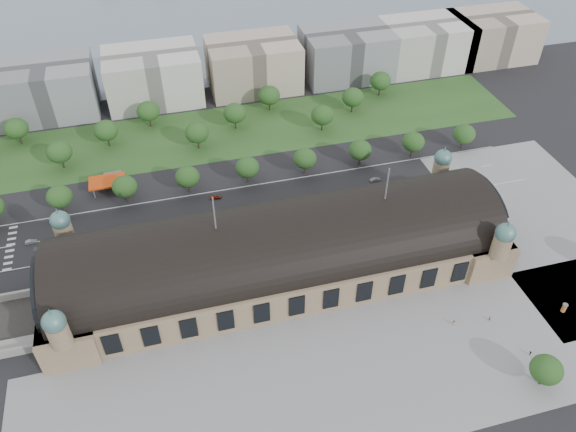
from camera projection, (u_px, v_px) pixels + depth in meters
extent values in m
plane|color=black|center=(281.00, 274.00, 190.30)|extent=(900.00, 900.00, 0.00)
cube|color=#8D7858|center=(280.00, 261.00, 186.39)|extent=(150.00, 40.00, 12.00)
cube|color=#8D7858|center=(71.00, 301.00, 173.25)|extent=(16.00, 43.00, 12.00)
cube|color=#8D7858|center=(463.00, 227.00, 199.53)|extent=(16.00, 43.00, 12.00)
cylinder|color=black|center=(280.00, 248.00, 182.47)|extent=(144.00, 37.60, 37.60)
cylinder|color=black|center=(43.00, 288.00, 166.85)|extent=(1.20, 32.00, 32.00)
cylinder|color=black|center=(483.00, 207.00, 195.48)|extent=(1.20, 32.00, 32.00)
cylinder|color=#8D7858|center=(64.00, 233.00, 182.09)|extent=(6.00, 6.00, 8.00)
sphere|color=#497670|center=(60.00, 220.00, 178.50)|extent=(6.40, 6.40, 6.40)
cone|color=#497670|center=(57.00, 211.00, 175.89)|extent=(1.00, 1.00, 2.50)
cylinder|color=#8D7858|center=(440.00, 170.00, 208.37)|extent=(6.00, 6.00, 8.00)
sphere|color=#497670|center=(443.00, 158.00, 204.78)|extent=(6.40, 6.40, 6.40)
cone|color=#497670|center=(445.00, 149.00, 202.17)|extent=(1.00, 1.00, 2.50)
cylinder|color=#8D7858|center=(59.00, 335.00, 151.35)|extent=(6.00, 6.00, 8.00)
sphere|color=#497670|center=(54.00, 322.00, 147.77)|extent=(6.40, 6.40, 6.40)
cone|color=#497670|center=(49.00, 312.00, 145.15)|extent=(1.00, 1.00, 2.50)
cylinder|color=#8D7858|center=(501.00, 246.00, 177.63)|extent=(6.00, 6.00, 8.00)
sphere|color=#497670|center=(506.00, 233.00, 174.04)|extent=(6.40, 6.40, 6.40)
cone|color=#497670|center=(509.00, 223.00, 171.43)|extent=(1.00, 1.00, 2.50)
cylinder|color=#59595B|center=(214.00, 213.00, 165.82)|extent=(0.50, 0.50, 12.00)
cylinder|color=#59595B|center=(387.00, 184.00, 176.61)|extent=(0.50, 0.50, 12.00)
cube|color=gray|center=(353.00, 376.00, 160.06)|extent=(190.00, 48.00, 0.12)
cube|color=gray|center=(546.00, 222.00, 210.50)|extent=(56.00, 100.00, 0.12)
cube|color=black|center=(205.00, 214.00, 214.19)|extent=(260.00, 26.00, 0.10)
cube|color=#294E1F|center=(198.00, 136.00, 255.43)|extent=(300.00, 45.00, 0.10)
cube|color=#C33B0B|center=(107.00, 181.00, 221.83)|extent=(14.00, 9.00, 0.70)
cube|color=#59595B|center=(113.00, 178.00, 228.63)|extent=(7.00, 5.00, 3.20)
cylinder|color=#59595B|center=(94.00, 184.00, 224.72)|extent=(0.50, 0.50, 4.40)
cylinder|color=#59595B|center=(122.00, 180.00, 226.88)|extent=(0.50, 0.50, 4.40)
cylinder|color=#59595B|center=(94.00, 193.00, 220.04)|extent=(0.50, 0.50, 4.40)
cylinder|color=#59595B|center=(123.00, 189.00, 222.20)|extent=(0.50, 0.50, 4.40)
cube|color=gray|center=(46.00, 89.00, 264.12)|extent=(45.00, 32.00, 24.00)
cube|color=silver|center=(153.00, 77.00, 273.93)|extent=(45.00, 32.00, 24.00)
cube|color=#C3AE99|center=(253.00, 65.00, 283.73)|extent=(45.00, 32.00, 24.00)
cube|color=gray|center=(346.00, 54.00, 293.54)|extent=(45.00, 32.00, 24.00)
cube|color=silver|center=(425.00, 44.00, 302.36)|extent=(45.00, 32.00, 24.00)
cube|color=#C3AE99|center=(492.00, 36.00, 310.21)|extent=(45.00, 32.00, 24.00)
cylinder|color=#2D2116|center=(63.00, 207.00, 213.56)|extent=(0.70, 0.70, 4.32)
ellipsoid|color=#1F4418|center=(59.00, 197.00, 210.12)|extent=(9.60, 9.60, 8.16)
cylinder|color=#2D2116|center=(127.00, 197.00, 218.27)|extent=(0.70, 0.70, 4.32)
ellipsoid|color=#1F4418|center=(125.00, 187.00, 214.82)|extent=(9.60, 9.60, 8.16)
cylinder|color=#2D2116|center=(189.00, 187.00, 222.98)|extent=(0.70, 0.70, 4.32)
ellipsoid|color=#1F4418|center=(187.00, 177.00, 219.53)|extent=(9.60, 9.60, 8.16)
cylinder|color=#2D2116|center=(248.00, 178.00, 227.68)|extent=(0.70, 0.70, 4.32)
ellipsoid|color=#1F4418|center=(247.00, 168.00, 224.24)|extent=(9.60, 9.60, 8.16)
cylinder|color=#2D2116|center=(305.00, 169.00, 232.39)|extent=(0.70, 0.70, 4.32)
ellipsoid|color=#1F4418|center=(305.00, 159.00, 228.94)|extent=(9.60, 9.60, 8.16)
cylinder|color=#2D2116|center=(359.00, 160.00, 237.10)|extent=(0.70, 0.70, 4.32)
ellipsoid|color=#1F4418|center=(360.00, 150.00, 233.65)|extent=(9.60, 9.60, 8.16)
cylinder|color=#2D2116|center=(411.00, 152.00, 241.80)|extent=(0.70, 0.70, 4.32)
ellipsoid|color=#1F4418|center=(413.00, 142.00, 238.36)|extent=(9.60, 9.60, 8.16)
cylinder|color=#2D2116|center=(462.00, 144.00, 246.51)|extent=(0.70, 0.70, 4.32)
ellipsoid|color=#1F4418|center=(464.00, 134.00, 243.06)|extent=(9.60, 9.60, 8.16)
cylinder|color=#2D2116|center=(20.00, 139.00, 249.04)|extent=(0.70, 0.70, 4.68)
ellipsoid|color=#1F4418|center=(16.00, 128.00, 245.31)|extent=(10.40, 10.40, 8.84)
cylinder|color=#2D2116|center=(63.00, 163.00, 235.21)|extent=(0.70, 0.70, 4.68)
ellipsoid|color=#1F4418|center=(59.00, 152.00, 231.47)|extent=(10.40, 10.40, 8.84)
cylinder|color=#2D2116|center=(109.00, 142.00, 247.71)|extent=(0.70, 0.70, 4.68)
ellipsoid|color=#1F4418|center=(106.00, 131.00, 243.98)|extent=(10.40, 10.40, 8.84)
cylinder|color=#2D2116|center=(150.00, 122.00, 260.22)|extent=(0.70, 0.70, 4.68)
ellipsoid|color=#1F4418|center=(148.00, 111.00, 256.49)|extent=(10.40, 10.40, 8.84)
cylinder|color=#2D2116|center=(198.00, 144.00, 246.38)|extent=(0.70, 0.70, 4.68)
ellipsoid|color=#1F4418|center=(197.00, 133.00, 242.65)|extent=(10.40, 10.40, 8.84)
cylinder|color=#2D2116|center=(236.00, 124.00, 258.89)|extent=(0.70, 0.70, 4.68)
ellipsoid|color=#1F4418|center=(235.00, 113.00, 255.16)|extent=(10.40, 10.40, 8.84)
cylinder|color=#2D2116|center=(269.00, 106.00, 271.40)|extent=(0.70, 0.70, 4.68)
ellipsoid|color=#1F4418|center=(269.00, 95.00, 267.67)|extent=(10.40, 10.40, 8.84)
cylinder|color=#2D2116|center=(322.00, 126.00, 257.56)|extent=(0.70, 0.70, 4.68)
ellipsoid|color=#1F4418|center=(322.00, 115.00, 253.83)|extent=(10.40, 10.40, 8.84)
cylinder|color=#2D2116|center=(352.00, 108.00, 270.07)|extent=(0.70, 0.70, 4.68)
ellipsoid|color=#1F4418|center=(353.00, 97.00, 266.34)|extent=(10.40, 10.40, 8.84)
cylinder|color=#2D2116|center=(379.00, 91.00, 282.58)|extent=(0.70, 0.70, 4.68)
ellipsoid|color=#1F4418|center=(381.00, 81.00, 278.85)|extent=(10.40, 10.40, 8.84)
cylinder|color=#2D2116|center=(541.00, 380.00, 156.87)|extent=(0.70, 0.70, 3.96)
ellipsoid|color=#1F4418|center=(546.00, 370.00, 153.71)|extent=(9.00, 9.00, 7.65)
imported|color=gray|center=(31.00, 242.00, 201.39)|extent=(4.05, 1.58, 1.32)
imported|color=black|center=(145.00, 226.00, 207.56)|extent=(5.43, 2.54, 1.50)
imported|color=maroon|center=(216.00, 197.00, 220.69)|extent=(4.52, 1.86, 1.31)
imported|color=#172441|center=(267.00, 209.00, 215.10)|extent=(3.94, 1.88, 1.30)
imported|color=slate|center=(375.00, 180.00, 229.30)|extent=(4.58, 1.92, 1.47)
imported|color=black|center=(70.00, 261.00, 193.94)|extent=(4.04, 3.64, 1.33)
imported|color=maroon|center=(116.00, 251.00, 197.67)|extent=(5.39, 3.84, 1.36)
imported|color=#1A2449|center=(97.00, 255.00, 196.21)|extent=(5.06, 4.54, 1.41)
imported|color=slate|center=(152.00, 252.00, 197.26)|extent=(4.94, 4.25, 1.60)
imported|color=silver|center=(175.00, 248.00, 198.67)|extent=(4.72, 3.41, 1.48)
imported|color=#989BA1|center=(205.00, 235.00, 203.77)|extent=(6.20, 5.00, 1.57)
imported|color=black|center=(188.00, 246.00, 199.53)|extent=(6.00, 4.75, 1.63)
imported|color=red|center=(252.00, 221.00, 208.08)|extent=(13.54, 4.03, 3.72)
imported|color=silver|center=(305.00, 210.00, 213.29)|extent=(12.47, 3.63, 3.43)
imported|color=silver|center=(354.00, 203.00, 216.46)|extent=(12.39, 3.30, 3.42)
cylinder|color=#D33443|center=(564.00, 308.00, 176.96)|extent=(1.41, 1.41, 3.02)
cylinder|color=#59595B|center=(566.00, 305.00, 175.91)|extent=(1.71, 1.71, 0.25)
imported|color=gray|center=(454.00, 323.00, 173.29)|extent=(1.01, 0.69, 1.90)
imported|color=gray|center=(490.00, 319.00, 174.62)|extent=(0.62, 0.75, 1.78)
imported|color=gray|center=(530.00, 353.00, 164.83)|extent=(1.19, 0.93, 1.69)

